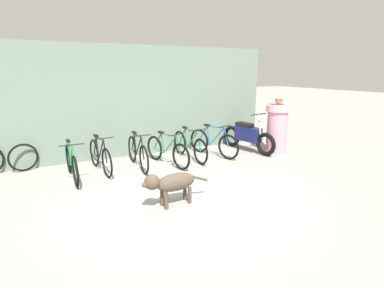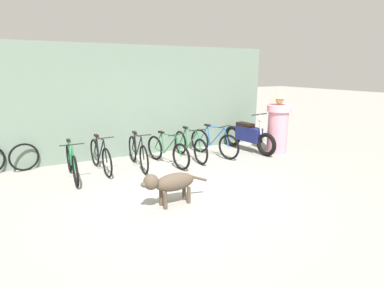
{
  "view_description": "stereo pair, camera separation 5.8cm",
  "coord_description": "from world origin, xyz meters",
  "views": [
    {
      "loc": [
        -2.23,
        -4.75,
        2.24
      ],
      "look_at": [
        0.69,
        1.02,
        0.65
      ],
      "focal_mm": 28.0,
      "sensor_mm": 36.0,
      "label": 1
    },
    {
      "loc": [
        -2.18,
        -4.78,
        2.24
      ],
      "look_at": [
        0.69,
        1.02,
        0.65
      ],
      "focal_mm": 28.0,
      "sensor_mm": 36.0,
      "label": 2
    }
  ],
  "objects": [
    {
      "name": "bicycle_5",
      "position": [
        1.8,
        1.96,
        0.35
      ],
      "size": [
        0.64,
        1.61,
        0.86
      ],
      "rotation": [
        0.0,
        0.0,
        -1.24
      ],
      "color": "black",
      "rests_on": "ground"
    },
    {
      "name": "ground_plane",
      "position": [
        0.0,
        0.0,
        0.0
      ],
      "size": [
        60.0,
        60.0,
        0.0
      ],
      "primitive_type": "plane",
      "color": "gray"
    },
    {
      "name": "motorcycle",
      "position": [
        2.94,
        1.94,
        0.44
      ],
      "size": [
        0.58,
        1.92,
        1.11
      ],
      "rotation": [
        0.0,
        0.0,
        -1.39
      ],
      "color": "black",
      "rests_on": "ground"
    },
    {
      "name": "bicycle_1",
      "position": [
        -1.15,
        1.99,
        0.35
      ],
      "size": [
        0.46,
        1.6,
        0.85
      ],
      "rotation": [
        0.0,
        0.0,
        -1.46
      ],
      "color": "black",
      "rests_on": "ground"
    },
    {
      "name": "spare_tire_left",
      "position": [
        -2.71,
        2.79,
        0.32
      ],
      "size": [
        0.63,
        0.22,
        0.64
      ],
      "rotation": [
        0.0,
        0.0,
        0.28
      ],
      "color": "black",
      "rests_on": "ground"
    },
    {
      "name": "bicycle_4",
      "position": [
        1.09,
        1.96,
        0.35
      ],
      "size": [
        0.46,
        1.73,
        0.85
      ],
      "rotation": [
        0.0,
        0.0,
        -1.52
      ],
      "color": "black",
      "rests_on": "ground"
    },
    {
      "name": "bicycle_2",
      "position": [
        -0.31,
        1.89,
        0.36
      ],
      "size": [
        0.46,
        1.69,
        0.86
      ],
      "rotation": [
        0.0,
        0.0,
        -1.6
      ],
      "color": "black",
      "rests_on": "ground"
    },
    {
      "name": "stray_dog",
      "position": [
        -0.41,
        -0.38,
        0.41
      ],
      "size": [
        1.26,
        0.36,
        0.62
      ],
      "rotation": [
        0.0,
        0.0,
        3.22
      ],
      "color": "#4C3F33",
      "rests_on": "ground"
    },
    {
      "name": "bicycle_0",
      "position": [
        -1.78,
        1.74,
        0.35
      ],
      "size": [
        0.46,
        1.68,
        0.84
      ],
      "rotation": [
        0.0,
        0.0,
        -1.54
      ],
      "color": "black",
      "rests_on": "ground"
    },
    {
      "name": "shop_wall_back",
      "position": [
        0.0,
        3.04,
        1.44
      ],
      "size": [
        7.92,
        0.2,
        2.89
      ],
      "color": "slate",
      "rests_on": "ground"
    },
    {
      "name": "person_in_robes",
      "position": [
        3.56,
        1.47,
        0.83
      ],
      "size": [
        0.69,
        0.69,
        1.68
      ],
      "rotation": [
        0.0,
        0.0,
        3.21
      ],
      "color": "pink",
      "rests_on": "ground"
    },
    {
      "name": "bicycle_3",
      "position": [
        0.39,
        1.78,
        0.34
      ],
      "size": [
        0.56,
        1.66,
        0.82
      ],
      "rotation": [
        0.0,
        0.0,
        -1.32
      ],
      "color": "black",
      "rests_on": "ground"
    }
  ]
}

